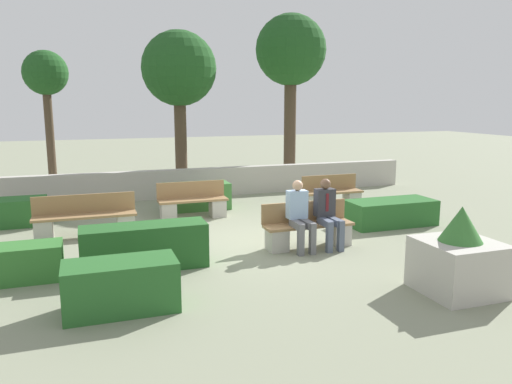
{
  "coord_description": "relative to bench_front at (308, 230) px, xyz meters",
  "views": [
    {
      "loc": [
        -3.19,
        -9.46,
        2.82
      ],
      "look_at": [
        0.26,
        0.5,
        0.9
      ],
      "focal_mm": 35.0,
      "sensor_mm": 36.0,
      "label": 1
    }
  ],
  "objects": [
    {
      "name": "person_seated_man",
      "position": [
        0.34,
        -0.14,
        0.41
      ],
      "size": [
        0.38,
        0.63,
        1.34
      ],
      "color": "#515B70",
      "rests_on": "ground_plane"
    },
    {
      "name": "person_seated_woman",
      "position": [
        -0.25,
        -0.14,
        0.41
      ],
      "size": [
        0.38,
        0.63,
        1.34
      ],
      "color": "slate",
      "rests_on": "ground_plane"
    },
    {
      "name": "hedge_block_far_left",
      "position": [
        -5.17,
        -0.22,
        -0.05
      ],
      "size": [
        1.38,
        0.64,
        0.58
      ],
      "color": "#33702D",
      "rests_on": "ground_plane"
    },
    {
      "name": "tree_leftmost",
      "position": [
        -4.98,
        7.34,
        3.13
      ],
      "size": [
        1.28,
        1.28,
        4.27
      ],
      "color": "#473828",
      "rests_on": "ground_plane"
    },
    {
      "name": "bench_back",
      "position": [
        2.14,
        3.07,
        -0.01
      ],
      "size": [
        1.61,
        0.49,
        0.87
      ],
      "rotation": [
        0.0,
        0.0,
        -0.1
      ],
      "color": "#937047",
      "rests_on": "ground_plane"
    },
    {
      "name": "hedge_block_near_right",
      "position": [
        2.55,
        0.98,
        -0.04
      ],
      "size": [
        2.04,
        0.9,
        0.58
      ],
      "color": "#286028",
      "rests_on": "ground_plane"
    },
    {
      "name": "hedge_block_mid_left",
      "position": [
        -5.6,
        3.77,
        -0.02
      ],
      "size": [
        1.27,
        0.8,
        0.62
      ],
      "color": "#286028",
      "rests_on": "ground_plane"
    },
    {
      "name": "planter_corner_left",
      "position": [
        1.11,
        -2.89,
        0.18
      ],
      "size": [
        1.09,
        1.09,
        1.31
      ],
      "color": "#B7B2A8",
      "rests_on": "ground_plane"
    },
    {
      "name": "hedge_block_far_right",
      "position": [
        -3.69,
        -1.93,
        0.01
      ],
      "size": [
        1.51,
        0.73,
        0.7
      ],
      "color": "#286028",
      "rests_on": "ground_plane"
    },
    {
      "name": "bench_front",
      "position": [
        0.0,
        0.0,
        0.0
      ],
      "size": [
        1.79,
        0.48,
        0.87
      ],
      "color": "#937047",
      "rests_on": "ground_plane"
    },
    {
      "name": "ground_plane",
      "position": [
        -0.87,
        0.84,
        -0.34
      ],
      "size": [
        60.0,
        60.0,
        0.0
      ],
      "primitive_type": "plane",
      "color": "gray"
    },
    {
      "name": "tree_center_left",
      "position": [
        -1.23,
        6.58,
        3.37
      ],
      "size": [
        2.24,
        2.24,
        4.91
      ],
      "color": "#473828",
      "rests_on": "ground_plane"
    },
    {
      "name": "hedge_block_near_left",
      "position": [
        -1.31,
        4.13,
        0.01
      ],
      "size": [
        1.7,
        0.78,
        0.7
      ],
      "color": "#3D7A38",
      "rests_on": "ground_plane"
    },
    {
      "name": "perimeter_wall",
      "position": [
        -0.87,
        5.9,
        0.09
      ],
      "size": [
        13.7,
        0.3,
        0.84
      ],
      "color": "#B7B2A8",
      "rests_on": "ground_plane"
    },
    {
      "name": "hedge_block_mid_right",
      "position": [
        -3.18,
        -0.25,
        0.05
      ],
      "size": [
        2.11,
        0.65,
        0.76
      ],
      "color": "#235623",
      "rests_on": "ground_plane"
    },
    {
      "name": "bench_right_side",
      "position": [
        -4.12,
        2.25,
        0.01
      ],
      "size": [
        2.1,
        0.48,
        0.87
      ],
      "rotation": [
        0.0,
        0.0,
        0.1
      ],
      "color": "#937047",
      "rests_on": "ground_plane"
    },
    {
      "name": "bench_left_side",
      "position": [
        -1.61,
        3.19,
        -0.0
      ],
      "size": [
        1.69,
        0.49,
        0.87
      ],
      "rotation": [
        0.0,
        0.0,
        -0.18
      ],
      "color": "#937047",
      "rests_on": "ground_plane"
    },
    {
      "name": "tree_center_right",
      "position": [
        2.67,
        7.25,
        4.05
      ],
      "size": [
        2.36,
        2.36,
        5.69
      ],
      "color": "#473828",
      "rests_on": "ground_plane"
    }
  ]
}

